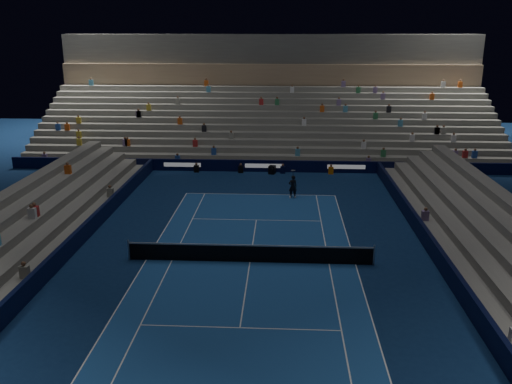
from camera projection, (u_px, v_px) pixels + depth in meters
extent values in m
plane|color=#0C2149|center=(250.00, 262.00, 27.63)|extent=(90.00, 90.00, 0.00)
cube|color=#19478D|center=(250.00, 262.00, 27.63)|extent=(10.97, 23.77, 0.01)
cube|color=black|center=(264.00, 166.00, 45.14)|extent=(44.00, 0.25, 1.00)
cube|color=black|center=(439.00, 257.00, 26.99)|extent=(0.25, 37.00, 1.00)
cube|color=black|center=(67.00, 249.00, 27.98)|extent=(0.25, 37.00, 1.00)
cube|color=slate|center=(264.00, 166.00, 46.17)|extent=(44.00, 1.00, 0.50)
cube|color=slate|center=(265.00, 160.00, 47.05)|extent=(44.00, 1.00, 1.00)
cube|color=slate|center=(265.00, 155.00, 47.93)|extent=(44.00, 1.00, 1.50)
cube|color=slate|center=(265.00, 150.00, 48.82)|extent=(44.00, 1.00, 2.00)
cube|color=slate|center=(266.00, 145.00, 49.70)|extent=(44.00, 1.00, 2.50)
cube|color=slate|center=(266.00, 140.00, 50.58)|extent=(44.00, 1.00, 3.00)
cube|color=slate|center=(267.00, 136.00, 51.46)|extent=(44.00, 1.00, 3.50)
cube|color=slate|center=(267.00, 131.00, 52.34)|extent=(44.00, 1.00, 4.00)
cube|color=slate|center=(267.00, 127.00, 53.22)|extent=(44.00, 1.00, 4.50)
cube|color=slate|center=(268.00, 123.00, 54.10)|extent=(44.00, 1.00, 5.00)
cube|color=slate|center=(268.00, 119.00, 54.98)|extent=(44.00, 1.00, 5.50)
cube|color=slate|center=(268.00, 115.00, 55.87)|extent=(44.00, 1.00, 6.00)
cube|color=#92785A|center=(269.00, 75.00, 55.71)|extent=(44.00, 0.60, 2.20)
cube|color=#4D4D4A|center=(269.00, 49.00, 56.28)|extent=(44.00, 2.40, 3.00)
cube|color=slate|center=(454.00, 262.00, 27.03)|extent=(1.00, 37.00, 0.50)
cube|color=slate|center=(475.00, 258.00, 26.90)|extent=(1.00, 37.00, 1.00)
cube|color=slate|center=(496.00, 254.00, 26.78)|extent=(1.00, 37.00, 1.50)
cube|color=slate|center=(53.00, 253.00, 28.09)|extent=(1.00, 37.00, 0.50)
cube|color=slate|center=(34.00, 249.00, 28.07)|extent=(1.00, 37.00, 1.00)
cube|color=slate|center=(15.00, 244.00, 28.04)|extent=(1.00, 37.00, 1.50)
cylinder|color=#B2B2B7|center=(129.00, 250.00, 27.79)|extent=(0.10, 0.10, 1.10)
cylinder|color=#B2B2B7|center=(374.00, 255.00, 27.15)|extent=(0.10, 0.10, 1.10)
cube|color=black|center=(250.00, 254.00, 27.50)|extent=(12.80, 0.03, 0.90)
cube|color=white|center=(250.00, 245.00, 27.36)|extent=(12.80, 0.04, 0.08)
imported|color=black|center=(293.00, 187.00, 38.01)|extent=(0.68, 0.52, 1.67)
cube|color=black|center=(272.00, 170.00, 44.56)|extent=(0.66, 0.74, 0.68)
cylinder|color=black|center=(272.00, 169.00, 44.03)|extent=(0.25, 0.38, 0.16)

